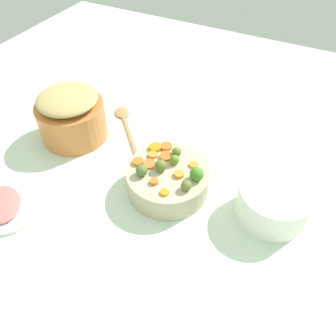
{
  "coord_description": "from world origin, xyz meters",
  "views": [
    {
      "loc": [
        0.57,
        0.32,
        0.81
      ],
      "look_at": [
        -0.03,
        0.02,
        0.11
      ],
      "focal_mm": 35.47,
      "sensor_mm": 36.0,
      "label": 1
    }
  ],
  "objects": [
    {
      "name": "tabletop",
      "position": [
        0.0,
        0.0,
        0.01
      ],
      "size": [
        2.4,
        2.4,
        0.02
      ],
      "primitive_type": "cube",
      "color": "silver",
      "rests_on": "ground"
    },
    {
      "name": "brussels_sprout_0",
      "position": [
        -0.1,
        0.01,
        0.12
      ],
      "size": [
        0.03,
        0.03,
        0.03
      ],
      "primitive_type": "sphere",
      "color": "olive",
      "rests_on": "serving_bowl_carrots"
    },
    {
      "name": "carrot_slice_2",
      "position": [
        -0.02,
        -0.04,
        0.11
      ],
      "size": [
        0.05,
        0.05,
        0.01
      ],
      "primitive_type": "cylinder",
      "rotation": [
        0.0,
        0.0,
        1.32
      ],
      "color": "orange",
      "rests_on": "serving_bowl_carrots"
    },
    {
      "name": "carrot_slice_4",
      "position": [
        -0.02,
        -0.07,
        0.11
      ],
      "size": [
        0.04,
        0.04,
        0.01
      ],
      "primitive_type": "cylinder",
      "rotation": [
        0.0,
        0.0,
        2.09
      ],
      "color": "orange",
      "rests_on": "serving_bowl_carrots"
    },
    {
      "name": "serving_bowl_carrots",
      "position": [
        -0.03,
        0.02,
        0.06
      ],
      "size": [
        0.25,
        0.25,
        0.08
      ],
      "primitive_type": "cylinder",
      "color": "#BCB291",
      "rests_on": "tabletop"
    },
    {
      "name": "ham_slice_main",
      "position": [
        0.26,
        -0.38,
        0.04
      ],
      "size": [
        0.18,
        0.18,
        0.02
      ],
      "primitive_type": "ellipsoid",
      "rotation": [
        0.0,
        0.0,
        0.88
      ],
      "color": "#C96E68",
      "rests_on": "ham_plate"
    },
    {
      "name": "brussels_sprout_5",
      "position": [
        -0.06,
        0.02,
        0.12
      ],
      "size": [
        0.03,
        0.03,
        0.03
      ],
      "primitive_type": "sphere",
      "color": "olive",
      "rests_on": "serving_bowl_carrots"
    },
    {
      "name": "brussels_sprout_1",
      "position": [
        -0.02,
        0.0,
        0.12
      ],
      "size": [
        0.04,
        0.04,
        0.04
      ],
      "primitive_type": "sphere",
      "color": "#5C6D2D",
      "rests_on": "serving_bowl_carrots"
    },
    {
      "name": "carrot_slice_6",
      "position": [
        -0.07,
        -0.01,
        0.11
      ],
      "size": [
        0.05,
        0.05,
        0.01
      ],
      "primitive_type": "cylinder",
      "rotation": [
        0.0,
        0.0,
        5.95
      ],
      "color": "orange",
      "rests_on": "serving_bowl_carrots"
    },
    {
      "name": "wooden_spoon",
      "position": [
        -0.26,
        -0.28,
        0.03
      ],
      "size": [
        0.25,
        0.25,
        0.01
      ],
      "color": "#B87F50",
      "rests_on": "tabletop"
    },
    {
      "name": "carrot_slice_9",
      "position": [
        -0.02,
        0.06,
        0.11
      ],
      "size": [
        0.04,
        0.04,
        0.01
      ],
      "primitive_type": "cylinder",
      "rotation": [
        0.0,
        0.0,
        2.54
      ],
      "color": "orange",
      "rests_on": "serving_bowl_carrots"
    },
    {
      "name": "casserole_dish",
      "position": [
        -0.08,
        0.33,
        0.07
      ],
      "size": [
        0.2,
        0.2,
        0.1
      ],
      "primitive_type": "cylinder",
      "color": "white",
      "rests_on": "tabletop"
    },
    {
      "name": "carrot_slice_1",
      "position": [
        0.05,
        0.05,
        0.11
      ],
      "size": [
        0.04,
        0.04,
        0.01
      ],
      "primitive_type": "cylinder",
      "rotation": [
        0.0,
        0.0,
        5.42
      ],
      "color": "orange",
      "rests_on": "serving_bowl_carrots"
    },
    {
      "name": "carrot_slice_5",
      "position": [
        0.03,
        0.01,
        0.11
      ],
      "size": [
        0.03,
        0.03,
        0.01
      ],
      "primitive_type": "cylinder",
      "rotation": [
        0.0,
        0.0,
        0.51
      ],
      "color": "orange",
      "rests_on": "serving_bowl_carrots"
    },
    {
      "name": "ham_plate",
      "position": [
        0.24,
        -0.37,
        0.03
      ],
      "size": [
        0.23,
        0.23,
        0.01
      ],
      "primitive_type": "cylinder",
      "color": "white",
      "rests_on": "tabletop"
    },
    {
      "name": "carrot_slice_8",
      "position": [
        -0.11,
        -0.03,
        0.11
      ],
      "size": [
        0.04,
        0.04,
        0.01
      ],
      "primitive_type": "cylinder",
      "rotation": [
        0.0,
        0.0,
        3.36
      ],
      "color": "orange",
      "rests_on": "serving_bowl_carrots"
    },
    {
      "name": "brussels_sprout_2",
      "position": [
        0.01,
        0.1,
        0.12
      ],
      "size": [
        0.03,
        0.03,
        0.03
      ],
      "primitive_type": "sphere",
      "color": "olive",
      "rests_on": "serving_bowl_carrots"
    },
    {
      "name": "brussels_sprout_4",
      "position": [
        0.02,
        -0.04,
        0.12
      ],
      "size": [
        0.03,
        0.03,
        0.03
      ],
      "primitive_type": "sphere",
      "color": "#507134",
      "rests_on": "serving_bowl_carrots"
    },
    {
      "name": "carrot_slice_7",
      "position": [
        -0.06,
        -0.05,
        0.11
      ],
      "size": [
        0.03,
        0.03,
        0.01
      ],
      "primitive_type": "cylinder",
      "rotation": [
        0.0,
        0.0,
        0.02
      ],
      "color": "orange",
      "rests_on": "serving_bowl_carrots"
    },
    {
      "name": "carrot_slice_0",
      "position": [
        -0.09,
        -0.06,
        0.11
      ],
      "size": [
        0.05,
        0.05,
        0.01
      ],
      "primitive_type": "cylinder",
      "rotation": [
        0.0,
        0.0,
        2.95
      ],
      "color": "orange",
      "rests_on": "serving_bowl_carrots"
    },
    {
      "name": "metal_pot",
      "position": [
        -0.11,
        -0.4,
        0.09
      ],
      "size": [
        0.23,
        0.23,
        0.13
      ],
      "primitive_type": "cylinder",
      "color": "#CD773B",
      "rests_on": "tabletop"
    },
    {
      "name": "stuffing_mound",
      "position": [
        -0.11,
        -0.4,
        0.18
      ],
      "size": [
        0.2,
        0.2,
        0.05
      ],
      "primitive_type": "ellipsoid",
      "color": "tan",
      "rests_on": "metal_pot"
    },
    {
      "name": "carrot_slice_3",
      "position": [
        -0.08,
        0.08,
        0.1
      ],
      "size": [
        0.04,
        0.04,
        0.01
      ],
      "primitive_type": "cylinder",
      "rotation": [
        0.0,
        0.0,
        2.58
      ],
      "color": "orange",
      "rests_on": "serving_bowl_carrots"
    },
    {
      "name": "brussels_sprout_3",
      "position": [
        -0.03,
        0.11,
        0.12
      ],
      "size": [
        0.04,
        0.04,
        0.04
      ],
      "primitive_type": "sphere",
      "color": "#438224",
      "rests_on": "serving_bowl_carrots"
    }
  ]
}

